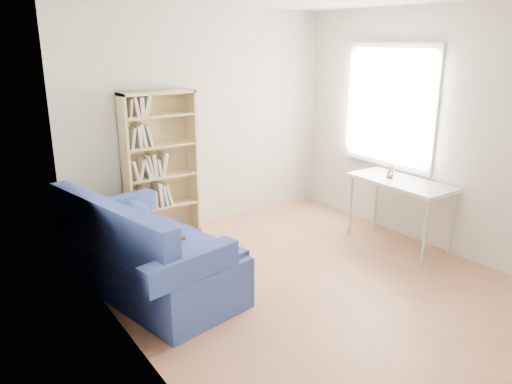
% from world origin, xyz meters
% --- Properties ---
extents(ground, '(4.00, 4.00, 0.00)m').
position_xyz_m(ground, '(0.00, 0.00, 0.00)').
color(ground, '#A66B4B').
rests_on(ground, ground).
extents(room_shell, '(3.54, 4.04, 2.62)m').
position_xyz_m(room_shell, '(0.10, 0.03, 1.64)').
color(room_shell, silver).
rests_on(room_shell, ground).
extents(sofa, '(1.23, 2.02, 0.92)m').
position_xyz_m(sofa, '(-1.33, 0.70, 0.35)').
color(sofa, navy).
rests_on(sofa, ground).
extents(bookshelf, '(0.85, 0.26, 1.70)m').
position_xyz_m(bookshelf, '(-0.64, 1.85, 0.79)').
color(bookshelf, tan).
rests_on(bookshelf, ground).
extents(desk, '(0.54, 1.18, 0.75)m').
position_xyz_m(desk, '(1.46, 0.12, 0.67)').
color(desk, white).
rests_on(desk, ground).
extents(pen_cup, '(0.08, 0.08, 0.15)m').
position_xyz_m(pen_cup, '(1.44, 0.27, 0.81)').
color(pen_cup, white).
rests_on(pen_cup, desk).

